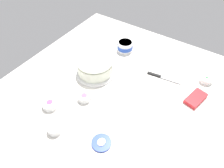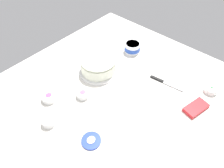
{
  "view_description": "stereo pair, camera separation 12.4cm",
  "coord_description": "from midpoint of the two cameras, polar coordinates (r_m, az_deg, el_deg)",
  "views": [
    {
      "loc": [
        0.7,
        0.39,
        0.98
      ],
      "look_at": [
        -0.03,
        -0.09,
        0.04
      ],
      "focal_mm": 32.2,
      "sensor_mm": 36.0,
      "label": 1
    },
    {
      "loc": [
        0.63,
        0.49,
        0.98
      ],
      "look_at": [
        -0.03,
        -0.09,
        0.04
      ],
      "focal_mm": 32.2,
      "sensor_mm": 36.0,
      "label": 2
    }
  ],
  "objects": [
    {
      "name": "ground_plane",
      "position": [
        1.26,
        5.12,
        -4.03
      ],
      "size": [
        1.54,
        1.54,
        0.0
      ],
      "primitive_type": "plane",
      "color": "silver"
    },
    {
      "name": "frosted_cake",
      "position": [
        1.38,
        -1.38,
        5.29
      ],
      "size": [
        0.28,
        0.28,
        0.12
      ],
      "color": "white",
      "rests_on": "ground_plane"
    },
    {
      "name": "frosting_tub",
      "position": [
        1.59,
        8.06,
        10.19
      ],
      "size": [
        0.12,
        0.12,
        0.07
      ],
      "color": "white",
      "rests_on": "ground_plane"
    },
    {
      "name": "frosting_tub_lid",
      "position": [
        1.09,
        -2.61,
        -15.95
      ],
      "size": [
        0.1,
        0.1,
        0.02
      ],
      "color": "#233DAD",
      "rests_on": "ground_plane"
    },
    {
      "name": "spreading_knife",
      "position": [
        1.4,
        16.9,
        0.47
      ],
      "size": [
        0.05,
        0.24,
        0.01
      ],
      "color": "silver",
      "rests_on": "ground_plane"
    },
    {
      "name": "sprinkle_bowl_blue",
      "position": [
        1.17,
        -14.66,
        -10.3
      ],
      "size": [
        0.08,
        0.08,
        0.04
      ],
      "color": "white",
      "rests_on": "ground_plane"
    },
    {
      "name": "sprinkle_bowl_pink",
      "position": [
        1.26,
        -5.51,
        -2.95
      ],
      "size": [
        0.08,
        0.08,
        0.04
      ],
      "color": "white",
      "rests_on": "ground_plane"
    },
    {
      "name": "sprinkle_bowl_green",
      "position": [
        1.46,
        28.48,
        -1.4
      ],
      "size": [
        0.09,
        0.09,
        0.04
      ],
      "color": "white",
      "rests_on": "ground_plane"
    },
    {
      "name": "sprinkle_bowl_rainbow",
      "position": [
        1.28,
        -14.81,
        -3.69
      ],
      "size": [
        0.09,
        0.09,
        0.04
      ],
      "color": "white",
      "rests_on": "ground_plane"
    },
    {
      "name": "candy_box_lower",
      "position": [
        1.32,
        25.25,
        -6.27
      ],
      "size": [
        0.17,
        0.11,
        0.03
      ],
      "primitive_type": "cube",
      "rotation": [
        0.0,
        0.0,
        -0.24
      ],
      "color": "red",
      "rests_on": "ground_plane"
    },
    {
      "name": "paper_napkin",
      "position": [
        1.22,
        3.69,
        -6.59
      ],
      "size": [
        0.18,
        0.18,
        0.01
      ],
      "primitive_type": "cube",
      "rotation": [
        0.0,
        0.0,
        0.27
      ],
      "color": "white",
      "rests_on": "ground_plane"
    }
  ]
}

